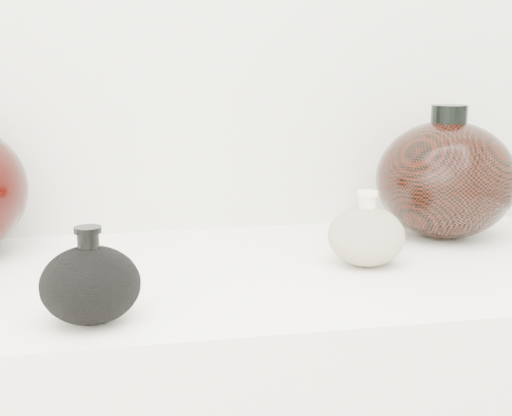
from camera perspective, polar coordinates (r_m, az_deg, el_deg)
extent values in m
cube|color=white|center=(1.01, -3.63, -5.84)|extent=(1.20, 0.50, 0.03)
ellipsoid|color=black|center=(0.82, -13.11, -6.00)|extent=(0.15, 0.15, 0.09)
cylinder|color=black|center=(0.81, -13.27, -2.60)|extent=(0.03, 0.03, 0.03)
cylinder|color=black|center=(0.81, -13.32, -1.70)|extent=(0.04, 0.04, 0.01)
ellipsoid|color=beige|center=(1.03, 8.81, -2.24)|extent=(0.13, 0.13, 0.09)
cylinder|color=#F3E4C2|center=(1.02, 8.90, 0.45)|extent=(0.03, 0.03, 0.03)
cylinder|color=#F3E4C2|center=(1.02, 8.92, 1.16)|extent=(0.04, 0.04, 0.01)
ellipsoid|color=black|center=(1.21, 14.93, 2.20)|extent=(0.26, 0.26, 0.19)
cylinder|color=black|center=(1.20, 15.19, 7.09)|extent=(0.07, 0.07, 0.04)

